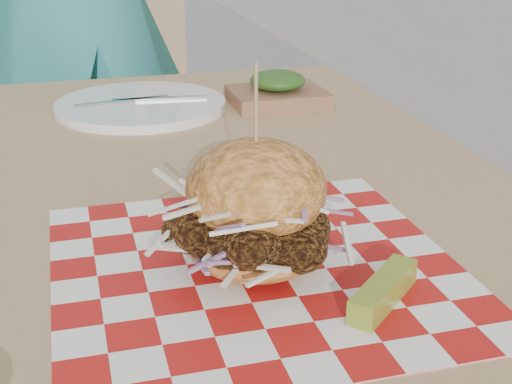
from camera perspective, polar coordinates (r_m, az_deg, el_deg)
The scene contains 7 objects.
patio_table at distance 0.85m, azimuth -5.86°, elevation -5.11°, with size 0.80×1.20×0.75m.
patio_chair at distance 1.83m, azimuth -11.95°, elevation 5.73°, with size 0.51×0.52×0.95m.
paper_liner at distance 0.65m, azimuth 0.00°, elevation -6.06°, with size 0.36×0.36×0.00m, color red.
sandwich at distance 0.63m, azimuth 0.00°, elevation -1.81°, with size 0.16×0.16×0.19m.
pickle_spear at distance 0.60m, azimuth 10.16°, elevation -7.80°, with size 0.10×0.02×0.02m, color olive.
place_setting at distance 1.15m, azimuth -9.18°, elevation 6.86°, with size 0.27×0.27×0.02m.
kraft_tray at distance 1.17m, azimuth 1.74°, elevation 8.09°, with size 0.15×0.12×0.06m.
Camera 1 is at (0.24, -0.47, 1.06)m, focal length 50.00 mm.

